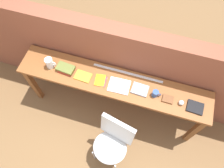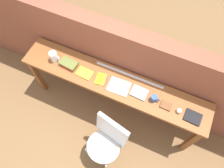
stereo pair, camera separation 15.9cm
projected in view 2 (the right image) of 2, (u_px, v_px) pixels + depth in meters
name	position (u px, v px, depth m)	size (l,w,h in m)	color
ground_plane	(105.00, 124.00, 3.40)	(40.00, 40.00, 0.00)	brown
brick_wall_back	(124.00, 67.00, 3.02)	(6.00, 0.20, 1.47)	brown
sideboard	(114.00, 87.00, 2.87)	(2.50, 0.44, 0.88)	brown
chair_white_moulded	(106.00, 141.00, 2.76)	(0.53, 0.54, 0.89)	silver
pitcher_white	(54.00, 57.00, 2.83)	(0.14, 0.10, 0.18)	white
book_stack_leftmost	(69.00, 64.00, 2.84)	(0.24, 0.16, 0.06)	red
magazine_cycling	(85.00, 73.00, 2.80)	(0.21, 0.14, 0.02)	gold
pamphlet_pile_colourful	(101.00, 79.00, 2.76)	(0.16, 0.18, 0.01)	orange
book_open_centre	(119.00, 87.00, 2.71)	(0.26, 0.21, 0.02)	white
book_grey_hardcover	(139.00, 93.00, 2.67)	(0.20, 0.16, 0.02)	#9E9EA3
mug	(154.00, 98.00, 2.59)	(0.11, 0.08, 0.09)	#2D4C8C
leather_journal_brown	(166.00, 106.00, 2.59)	(0.13, 0.10, 0.02)	brown
sports_ball_small	(179.00, 111.00, 2.54)	(0.06, 0.06, 0.06)	silver
book_repair_rightmost	(193.00, 117.00, 2.52)	(0.19, 0.15, 0.02)	black
ruler_metal_back_edge	(129.00, 75.00, 2.79)	(0.92, 0.03, 0.00)	silver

